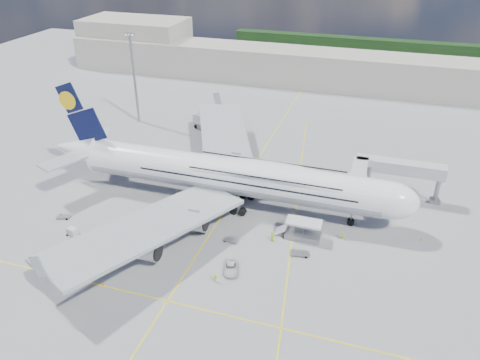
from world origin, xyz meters
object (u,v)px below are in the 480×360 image
(dolly_row_c, at_px, (198,226))
(catering_truck_outer, at_px, (205,123))
(dolly_nose_near, at_px, (231,240))
(crew_wing, at_px, (133,241))
(crew_nose, at_px, (363,207))
(baggage_tug, at_px, (166,220))
(cone_wing_right_outer, at_px, (103,284))
(crew_tug, at_px, (215,278))
(cone_wing_left_inner, at_px, (195,166))
(catering_truck_inner, at_px, (230,165))
(dolly_nose_far, at_px, (300,253))
(cargo_loader, at_px, (302,232))
(crew_van, at_px, (272,236))
(service_van, at_px, (231,268))
(cone_nose, at_px, (421,239))
(cone_wing_right_inner, at_px, (142,236))
(dolly_row_b, at_px, (88,252))
(crew_loader, at_px, (343,236))
(jet_bridge, at_px, (384,172))
(dolly_row_a, at_px, (73,232))
(cone_wing_left_outer, at_px, (211,149))
(airliner, at_px, (230,175))
(cone_tail, at_px, (99,168))
(dolly_back, at_px, (64,217))
(light_mast, at_px, (134,78))

(dolly_row_c, height_order, catering_truck_outer, catering_truck_outer)
(dolly_nose_near, relative_size, crew_wing, 1.74)
(crew_nose, xyz_separation_m, crew_wing, (-39.11, -24.55, -0.03))
(baggage_tug, distance_m, cone_wing_right_outer, 19.26)
(crew_tug, relative_size, cone_wing_left_inner, 3.33)
(catering_truck_inner, bearing_deg, dolly_nose_far, -42.89)
(cargo_loader, height_order, crew_van, cargo_loader)
(service_van, relative_size, crew_nose, 2.81)
(cone_wing_left_inner, bearing_deg, dolly_nose_far, -39.70)
(catering_truck_outer, bearing_deg, cone_nose, -1.43)
(crew_tug, xyz_separation_m, cone_nose, (32.52, 22.36, -0.55))
(service_van, height_order, cone_wing_right_inner, service_van)
(dolly_row_b, distance_m, dolly_nose_far, 37.77)
(dolly_row_c, distance_m, catering_truck_outer, 49.01)
(dolly_row_c, distance_m, crew_loader, 27.14)
(crew_van, bearing_deg, baggage_tug, 58.24)
(crew_van, bearing_deg, dolly_row_c, 61.24)
(cone_wing_right_outer, bearing_deg, crew_van, 40.77)
(jet_bridge, distance_m, dolly_nose_near, 34.95)
(dolly_row_c, bearing_deg, jet_bridge, 28.89)
(cargo_loader, bearing_deg, dolly_row_a, -163.08)
(dolly_nose_near, bearing_deg, baggage_tug, 178.13)
(cargo_loader, distance_m, dolly_nose_far, 5.32)
(dolly_nose_near, height_order, baggage_tug, baggage_tug)
(crew_loader, bearing_deg, cone_wing_left_inner, 176.79)
(catering_truck_outer, distance_m, cone_wing_left_inner, 22.70)
(catering_truck_inner, bearing_deg, dolly_row_c, -78.74)
(catering_truck_outer, bearing_deg, crew_tug, -36.27)
(cone_wing_left_outer, bearing_deg, crew_nose, -23.69)
(airliner, bearing_deg, dolly_row_b, -128.74)
(dolly_nose_near, bearing_deg, service_van, -66.73)
(crew_wing, bearing_deg, cone_wing_left_inner, 23.05)
(crew_van, bearing_deg, cone_wing_left_inner, 13.18)
(catering_truck_outer, relative_size, cone_tail, 16.81)
(crew_tug, bearing_deg, cargo_loader, 62.62)
(crew_wing, relative_size, crew_tug, 0.94)
(airliner, bearing_deg, dolly_back, -153.39)
(crew_tug, xyz_separation_m, cone_tail, (-40.27, 28.71, -0.61))
(catering_truck_outer, xyz_separation_m, cone_nose, (57.22, -36.13, -1.78))
(airliner, bearing_deg, dolly_row_c, -103.54)
(light_mast, relative_size, cone_wing_left_inner, 50.60)
(crew_tug, bearing_deg, cone_wing_left_outer, 118.44)
(cargo_loader, bearing_deg, dolly_nose_near, -157.15)
(crew_van, relative_size, cone_wing_right_outer, 3.91)
(dolly_nose_far, distance_m, dolly_nose_near, 12.90)
(catering_truck_outer, height_order, cone_wing_right_inner, catering_truck_outer)
(crew_nose, bearing_deg, cone_wing_right_inner, -170.86)
(dolly_nose_near, relative_size, service_van, 0.59)
(jet_bridge, relative_size, cone_wing_left_outer, 32.43)
(jet_bridge, bearing_deg, dolly_nose_near, -137.43)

